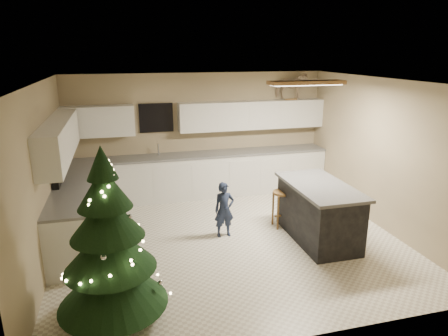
{
  "coord_description": "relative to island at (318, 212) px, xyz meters",
  "views": [
    {
      "loc": [
        -1.63,
        -5.84,
        3.04
      ],
      "look_at": [
        0.0,
        0.35,
        1.15
      ],
      "focal_mm": 32.0,
      "sensor_mm": 36.0,
      "label": 1
    }
  ],
  "objects": [
    {
      "name": "toddler",
      "position": [
        -1.48,
        0.5,
        -0.01
      ],
      "size": [
        0.36,
        0.24,
        0.95
      ],
      "primitive_type": "imported",
      "rotation": [
        0.0,
        0.0,
        0.05
      ],
      "color": "#1A2236",
      "rests_on": "ground_plane"
    },
    {
      "name": "ground_plane",
      "position": [
        -1.44,
        0.32,
        -0.48
      ],
      "size": [
        5.5,
        5.5,
        0.0
      ],
      "primitive_type": "plane",
      "color": "silver"
    },
    {
      "name": "cabinetry",
      "position": [
        -2.35,
        1.97,
        0.28
      ],
      "size": [
        5.5,
        3.2,
        2.0
      ],
      "color": "silver",
      "rests_on": "ground_plane"
    },
    {
      "name": "room_shell",
      "position": [
        -1.41,
        0.33,
        1.27
      ],
      "size": [
        5.52,
        5.02,
        2.61
      ],
      "color": "tan",
      "rests_on": "ground_plane"
    },
    {
      "name": "bar_stool",
      "position": [
        -0.39,
        0.61,
        0.02
      ],
      "size": [
        0.34,
        0.34,
        0.66
      ],
      "rotation": [
        0.0,
        0.0,
        -0.02
      ],
      "color": "brown",
      "rests_on": "ground_plane"
    },
    {
      "name": "christmas_tree",
      "position": [
        -3.29,
        -1.28,
        0.38
      ],
      "size": [
        1.31,
        1.27,
        2.09
      ],
      "rotation": [
        0.0,
        0.0,
        0.28
      ],
      "color": "#3F2816",
      "rests_on": "ground_plane"
    },
    {
      "name": "rocking_horse",
      "position": [
        0.6,
        2.65,
        1.82
      ],
      "size": [
        0.71,
        0.42,
        0.58
      ],
      "rotation": [
        0.0,
        0.0,
        1.38
      ],
      "color": "brown",
      "rests_on": "cabinetry"
    },
    {
      "name": "island",
      "position": [
        0.0,
        0.0,
        0.0
      ],
      "size": [
        0.9,
        1.7,
        0.95
      ],
      "color": "black",
      "rests_on": "ground_plane"
    }
  ]
}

